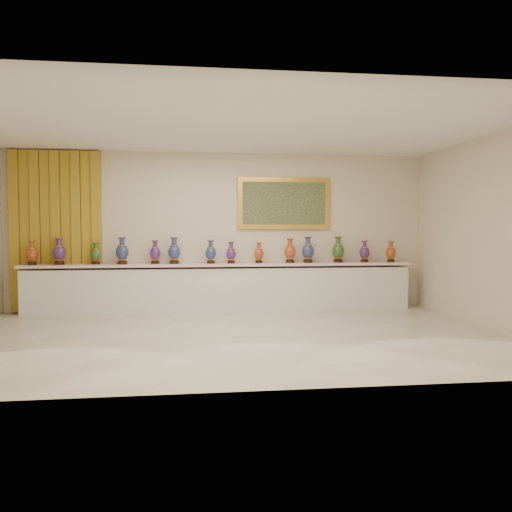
{
  "coord_description": "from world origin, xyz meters",
  "views": [
    {
      "loc": [
        -0.51,
        -7.12,
        1.53
      ],
      "look_at": [
        0.58,
        1.7,
        1.06
      ],
      "focal_mm": 35.0,
      "sensor_mm": 36.0,
      "label": 1
    }
  ],
  "objects_px": {
    "counter": "(222,288)",
    "vase_0": "(32,254)",
    "vase_1": "(59,252)",
    "vase_2": "(96,254)"
  },
  "relations": [
    {
      "from": "counter",
      "to": "vase_0",
      "type": "distance_m",
      "value": 3.46
    },
    {
      "from": "vase_0",
      "to": "vase_2",
      "type": "xyz_separation_m",
      "value": [
        1.1,
        0.06,
        -0.01
      ]
    },
    {
      "from": "counter",
      "to": "vase_0",
      "type": "bearing_deg",
      "value": -179.06
    },
    {
      "from": "vase_0",
      "to": "vase_1",
      "type": "height_order",
      "value": "vase_1"
    },
    {
      "from": "vase_1",
      "to": "vase_0",
      "type": "bearing_deg",
      "value": -173.84
    },
    {
      "from": "counter",
      "to": "vase_1",
      "type": "bearing_deg",
      "value": -179.88
    },
    {
      "from": "vase_1",
      "to": "vase_2",
      "type": "distance_m",
      "value": 0.65
    },
    {
      "from": "vase_2",
      "to": "vase_1",
      "type": "bearing_deg",
      "value": -178.85
    },
    {
      "from": "counter",
      "to": "vase_0",
      "type": "xyz_separation_m",
      "value": [
        -3.4,
        -0.06,
        0.66
      ]
    },
    {
      "from": "vase_1",
      "to": "vase_2",
      "type": "height_order",
      "value": "vase_1"
    }
  ]
}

